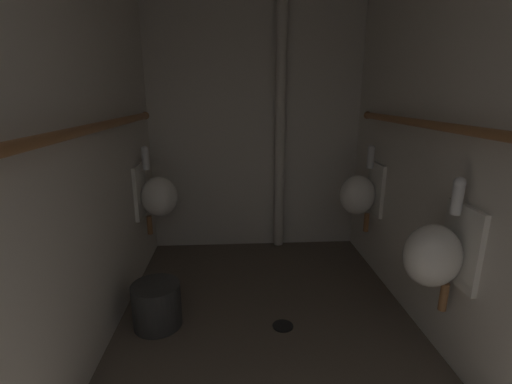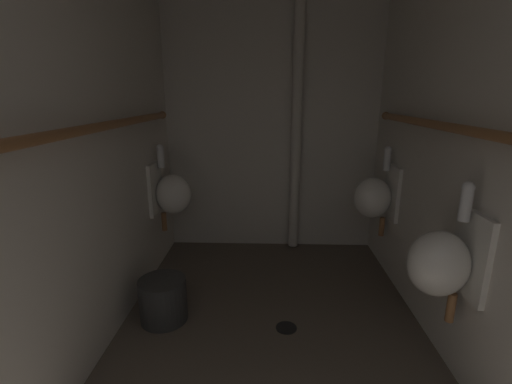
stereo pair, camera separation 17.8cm
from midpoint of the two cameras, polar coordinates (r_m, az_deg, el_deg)
The scene contains 12 objects.
floor at distance 2.23m, azimuth 0.42°, elevation -27.86°, with size 2.12×3.68×0.08m, color brown.
wall_left at distance 1.89m, azimuth -32.51°, elevation 3.49°, with size 0.06×3.68×2.36m, color beige.
wall_right at distance 2.01m, azimuth 31.30°, elevation 4.25°, with size 0.06×3.68×2.36m, color beige.
wall_back at distance 3.45m, azimuth -1.66°, elevation 10.19°, with size 2.12×0.06×2.36m, color beige.
urinal_left_mid at distance 3.09m, azimuth -17.24°, elevation -0.53°, with size 0.32×0.30×0.76m.
urinal_right_mid at distance 2.08m, azimuth 24.80°, elevation -8.99°, with size 0.32×0.30×0.76m.
urinal_right_far at distance 3.10m, azimuth 14.75°, elevation -0.28°, with size 0.32×0.30×0.76m.
supply_pipe_left at distance 1.84m, azimuth -30.44°, elevation 7.97°, with size 0.06×2.96×0.06m.
supply_pipe_right at distance 1.94m, azimuth 29.76°, elevation 8.33°, with size 0.06×2.89×0.06m.
standpipe_back_wall at distance 3.36m, azimuth 2.37°, elevation 10.04°, with size 0.09×0.09×2.31m, color beige.
floor_drain at distance 2.53m, azimuth 2.20°, elevation -20.68°, with size 0.14×0.14×0.01m, color black.
waste_bin at distance 2.57m, azimuth -17.63°, elevation -16.93°, with size 0.32×0.32×0.30m, color #2D2D2D.
Camera 1 is at (-0.20, 0.16, 1.49)m, focal length 24.96 mm.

